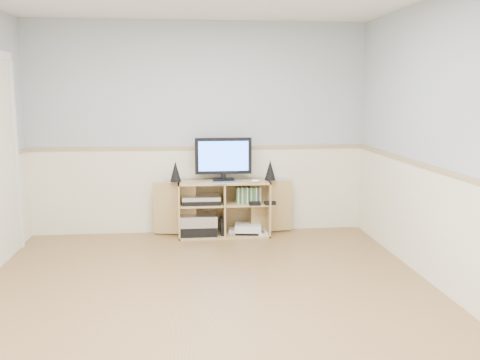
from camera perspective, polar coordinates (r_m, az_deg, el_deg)
name	(u,v)px	position (r m, az deg, el deg)	size (l,w,h in m)	color
room	(199,151)	(4.27, -4.41, 3.13)	(4.04, 4.54, 2.54)	#AA7C4B
media_cabinet	(224,207)	(6.35, -1.76, -2.89)	(1.66, 0.40, 0.65)	tan
monitor	(223,157)	(6.25, -1.79, 2.43)	(0.66, 0.18, 0.50)	black
speaker_left	(175,172)	(6.23, -6.90, 0.91)	(0.13, 0.13, 0.24)	black
speaker_right	(270,170)	(6.31, 3.24, 1.08)	(0.13, 0.13, 0.24)	black
keyboard	(227,183)	(6.11, -1.37, -0.28)	(0.33, 0.13, 0.01)	silver
mouse	(255,181)	(6.14, 1.65, -0.11)	(0.10, 0.06, 0.04)	white
av_components	(199,218)	(6.31, -4.35, -4.04)	(0.52, 0.33, 0.47)	black
game_consoles	(247,229)	(6.38, 0.77, -5.24)	(0.46, 0.30, 0.11)	white
game_cases	(248,195)	(6.28, 0.89, -1.59)	(0.28, 0.14, 0.19)	#3F8C3F
wall_outlet	(281,181)	(6.55, 4.43, -0.15)	(0.12, 0.03, 0.12)	white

